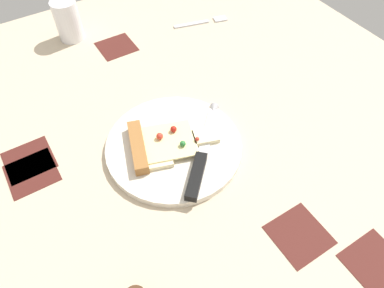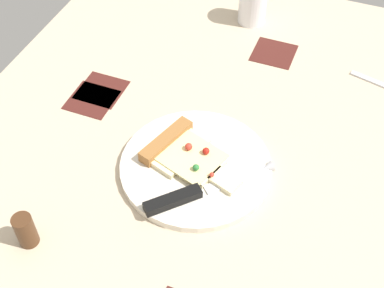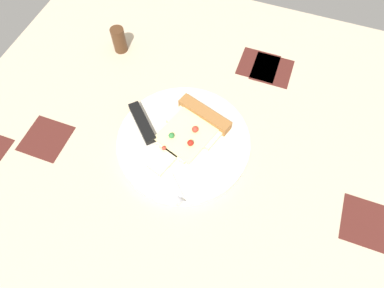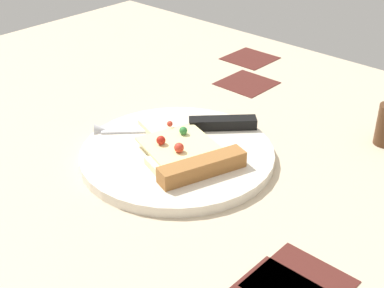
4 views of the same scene
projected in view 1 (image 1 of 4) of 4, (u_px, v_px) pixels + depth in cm
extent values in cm
cube|color=#C6B293|center=(192.00, 116.00, 80.04)|extent=(113.60, 113.60, 3.00)
cube|color=#4C1E19|center=(376.00, 264.00, 57.56)|extent=(9.00, 9.00, 0.20)
cube|color=#4C1E19|center=(32.00, 173.00, 68.61)|extent=(9.00, 9.00, 0.20)
cube|color=#4C1E19|center=(117.00, 47.00, 93.53)|extent=(9.00, 9.00, 0.20)
cube|color=#4C1E19|center=(29.00, 160.00, 70.56)|extent=(9.00, 9.00, 0.20)
cube|color=#4C1E19|center=(300.00, 235.00, 60.76)|extent=(9.00, 9.00, 0.20)
cylinder|color=silver|center=(174.00, 146.00, 71.73)|extent=(27.08, 27.08, 1.43)
cube|color=beige|center=(154.00, 146.00, 70.20)|extent=(9.17, 12.33, 1.00)
cube|color=beige|center=(181.00, 141.00, 71.00)|extent=(7.59, 8.60, 1.00)
cube|color=beige|center=(205.00, 137.00, 71.73)|extent=(6.07, 5.06, 1.00)
cube|color=#F2E099|center=(168.00, 141.00, 70.13)|extent=(12.39, 11.89, 0.30)
cube|color=#9E6633|center=(138.00, 147.00, 69.30)|extent=(6.26, 12.21, 2.20)
sphere|color=red|center=(160.00, 136.00, 69.88)|extent=(1.34, 1.34, 1.34)
sphere|color=red|center=(197.00, 139.00, 69.75)|extent=(0.86, 0.86, 0.86)
sphere|color=#2D7A38|center=(183.00, 144.00, 68.83)|extent=(1.16, 1.16, 1.16)
sphere|color=#B21E14|center=(174.00, 129.00, 71.08)|extent=(1.27, 1.27, 1.27)
cube|color=silver|center=(209.00, 130.00, 73.29)|extent=(9.81, 9.99, 0.30)
cone|color=silver|center=(214.00, 109.00, 76.97)|extent=(2.83, 2.83, 2.00)
cube|color=black|center=(196.00, 176.00, 65.43)|extent=(8.55, 8.70, 1.60)
cylinder|color=white|center=(68.00, 20.00, 91.90)|extent=(6.43, 6.43, 10.37)
cube|color=silver|center=(192.00, 23.00, 99.49)|extent=(9.99, 3.61, 0.80)
cube|color=silver|center=(220.00, 18.00, 101.11)|extent=(4.08, 3.21, 0.80)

